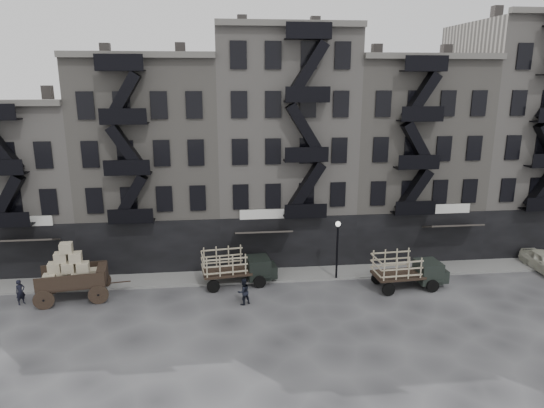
{
  "coord_description": "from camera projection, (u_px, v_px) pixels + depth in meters",
  "views": [
    {
      "loc": [
        -4.9,
        -28.29,
        13.78
      ],
      "look_at": [
        -1.38,
        4.0,
        5.27
      ],
      "focal_mm": 32.0,
      "sensor_mm": 36.0,
      "label": 1
    }
  ],
  "objects": [
    {
      "name": "building_center",
      "position": [
        281.0,
        146.0,
        38.51
      ],
      "size": [
        10.0,
        11.35,
        18.2
      ],
      "color": "gray",
      "rests_on": "ground"
    },
    {
      "name": "pedestrian_mid",
      "position": [
        243.0,
        292.0,
        30.16
      ],
      "size": [
        1.04,
        0.98,
        1.71
      ],
      "primitive_type": "imported",
      "rotation": [
        0.0,
        0.0,
        3.66
      ],
      "color": "black",
      "rests_on": "ground"
    },
    {
      "name": "building_east",
      "position": [
        518.0,
        136.0,
        40.47
      ],
      "size": [
        10.0,
        11.35,
        19.2
      ],
      "color": "gray",
      "rests_on": "ground"
    },
    {
      "name": "ground",
      "position": [
        300.0,
        298.0,
        31.21
      ],
      "size": [
        140.0,
        140.0,
        0.0
      ],
      "primitive_type": "plane",
      "color": "#38383A",
      "rests_on": "ground"
    },
    {
      "name": "building_west",
      "position": [
        22.0,
        182.0,
        37.05
      ],
      "size": [
        10.0,
        11.35,
        13.2
      ],
      "color": "gray",
      "rests_on": "ground"
    },
    {
      "name": "building_mideast",
      "position": [
        402.0,
        156.0,
        39.81
      ],
      "size": [
        10.0,
        11.35,
        16.2
      ],
      "color": "gray",
      "rests_on": "ground"
    },
    {
      "name": "building_midwest",
      "position": [
        154.0,
        161.0,
        37.71
      ],
      "size": [
        10.0,
        11.35,
        16.2
      ],
      "color": "gray",
      "rests_on": "ground"
    },
    {
      "name": "stake_truck_east",
      "position": [
        408.0,
        268.0,
        32.39
      ],
      "size": [
        5.08,
        2.36,
        2.49
      ],
      "rotation": [
        0.0,
        0.0,
        0.07
      ],
      "color": "black",
      "rests_on": "ground"
    },
    {
      "name": "sidewalk",
      "position": [
        291.0,
        274.0,
        34.8
      ],
      "size": [
        55.0,
        2.5,
        0.15
      ],
      "primitive_type": "cube",
      "color": "slate",
      "rests_on": "ground"
    },
    {
      "name": "lamp_post",
      "position": [
        337.0,
        242.0,
        33.32
      ],
      "size": [
        0.36,
        0.36,
        4.28
      ],
      "color": "black",
      "rests_on": "ground"
    },
    {
      "name": "wagon",
      "position": [
        69.0,
        268.0,
        30.57
      ],
      "size": [
        4.7,
        2.96,
        3.73
      ],
      "rotation": [
        0.0,
        0.0,
        0.14
      ],
      "color": "black",
      "rests_on": "ground"
    },
    {
      "name": "pedestrian_west",
      "position": [
        20.0,
        292.0,
        30.18
      ],
      "size": [
        0.68,
        0.7,
        1.61
      ],
      "primitive_type": "imported",
      "rotation": [
        0.0,
        0.0,
        0.85
      ],
      "color": "black",
      "rests_on": "ground"
    },
    {
      "name": "stake_truck_west",
      "position": [
        237.0,
        265.0,
        32.95
      ],
      "size": [
        5.18,
        2.58,
        2.51
      ],
      "rotation": [
        0.0,
        0.0,
        0.13
      ],
      "color": "black",
      "rests_on": "ground"
    }
  ]
}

